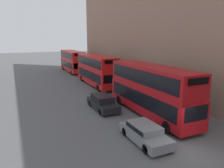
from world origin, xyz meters
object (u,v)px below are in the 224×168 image
at_px(car_dark_sedan, 145,132).
at_px(car_hatchback, 103,102).
at_px(bus_leading, 151,88).
at_px(pedestrian, 89,69).
at_px(bus_third_in_queue, 72,60).
at_px(bus_second_in_queue, 96,69).

xyz_separation_m(car_dark_sedan, car_hatchback, (-0.00, 7.69, 0.08)).
height_order(bus_leading, car_hatchback, bus_leading).
bearing_deg(car_hatchback, bus_leading, -44.32).
height_order(car_hatchback, pedestrian, pedestrian).
relative_size(bus_leading, bus_third_in_queue, 1.05).
bearing_deg(car_hatchback, car_dark_sedan, -90.00).
bearing_deg(bus_third_in_queue, bus_leading, -90.00).
relative_size(bus_leading, car_hatchback, 2.41).
relative_size(bus_leading, bus_second_in_queue, 1.03).
distance_m(bus_leading, car_hatchback, 5.07).
distance_m(car_hatchback, pedestrian, 22.34).
distance_m(bus_third_in_queue, car_dark_sedan, 32.90).
bearing_deg(pedestrian, bus_second_in_queue, -102.78).
xyz_separation_m(bus_second_in_queue, pedestrian, (2.44, 10.78, -1.65)).
relative_size(car_hatchback, pedestrian, 2.68).
bearing_deg(bus_leading, car_dark_sedan, -127.89).
bearing_deg(car_dark_sedan, bus_third_in_queue, 84.06).
bearing_deg(bus_second_in_queue, bus_leading, -90.00).
bearing_deg(bus_leading, car_hatchback, 135.68).
bearing_deg(bus_third_in_queue, bus_second_in_queue, -90.00).
height_order(car_dark_sedan, car_hatchback, car_hatchback).
bearing_deg(car_dark_sedan, bus_leading, 52.11).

